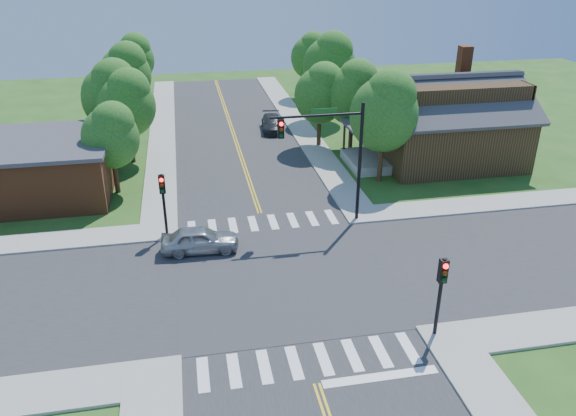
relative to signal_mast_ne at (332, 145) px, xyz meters
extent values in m
plane|color=#245119|center=(-3.91, -5.59, -4.85)|extent=(100.00, 100.00, 0.00)
cube|color=#2D2D30|center=(-3.91, -5.59, -4.83)|extent=(10.00, 90.00, 0.04)
cube|color=#2D2D30|center=(-3.91, -5.59, -4.83)|extent=(90.00, 10.00, 0.04)
cube|color=#2D2D30|center=(-3.91, -5.59, -4.85)|extent=(10.20, 10.20, 0.06)
cube|color=#9E9B93|center=(2.19, 19.41, -4.78)|extent=(2.20, 40.00, 0.14)
cube|color=#9E9B93|center=(-10.01, 19.41, -4.78)|extent=(2.20, 40.00, 0.14)
cube|color=white|center=(-8.11, 0.61, -4.80)|extent=(0.45, 2.00, 0.01)
cube|color=white|center=(-6.91, 0.61, -4.80)|extent=(0.45, 2.00, 0.01)
cube|color=white|center=(-5.71, 0.61, -4.80)|extent=(0.45, 2.00, 0.01)
cube|color=white|center=(-4.51, 0.61, -4.80)|extent=(0.45, 2.00, 0.01)
cube|color=white|center=(-3.31, 0.61, -4.80)|extent=(0.45, 2.00, 0.01)
cube|color=white|center=(-2.11, 0.61, -4.80)|extent=(0.45, 2.00, 0.01)
cube|color=white|center=(-0.91, 0.61, -4.80)|extent=(0.45, 2.00, 0.01)
cube|color=white|center=(0.29, 0.61, -4.80)|extent=(0.45, 2.00, 0.01)
cube|color=white|center=(-8.11, -11.79, -4.80)|extent=(0.45, 2.00, 0.01)
cube|color=white|center=(-6.91, -11.79, -4.80)|extent=(0.45, 2.00, 0.01)
cube|color=white|center=(-5.71, -11.79, -4.80)|extent=(0.45, 2.00, 0.01)
cube|color=white|center=(-4.51, -11.79, -4.80)|extent=(0.45, 2.00, 0.01)
cube|color=white|center=(-3.31, -11.79, -4.80)|extent=(0.45, 2.00, 0.01)
cube|color=white|center=(-2.11, -11.79, -4.80)|extent=(0.45, 2.00, 0.01)
cube|color=white|center=(-0.91, -11.79, -4.80)|extent=(0.45, 2.00, 0.01)
cube|color=white|center=(0.29, -11.79, -4.80)|extent=(0.45, 2.00, 0.01)
cube|color=yellow|center=(-4.01, 20.66, -4.80)|extent=(0.10, 37.50, 0.01)
cube|color=yellow|center=(-3.81, 20.66, -4.80)|extent=(0.10, 37.50, 0.01)
cube|color=white|center=(-1.41, -13.19, -4.85)|extent=(4.60, 0.45, 0.09)
cylinder|color=black|center=(1.69, 0.01, -1.25)|extent=(0.20, 0.20, 7.20)
cylinder|color=black|center=(-0.91, 0.01, 1.75)|extent=(5.20, 0.14, 0.14)
cube|color=#19591E|center=(-0.51, -0.04, 2.00)|extent=(1.40, 0.04, 0.30)
cube|color=black|center=(-2.91, 0.01, 1.12)|extent=(0.34, 0.28, 1.05)
sphere|color=#FF0C0C|center=(-2.91, -0.16, 1.44)|extent=(0.22, 0.22, 0.22)
sphere|color=#3F2605|center=(-2.91, -0.16, 1.12)|extent=(0.22, 0.22, 0.22)
sphere|color=#05330F|center=(-2.91, -0.16, 0.80)|extent=(0.22, 0.22, 0.22)
cylinder|color=black|center=(1.69, -11.19, -2.95)|extent=(0.16, 0.16, 3.80)
cube|color=black|center=(1.69, -11.19, -1.63)|extent=(0.34, 0.28, 1.05)
sphere|color=#FF0C0C|center=(1.69, -11.36, -1.31)|extent=(0.22, 0.22, 0.22)
sphere|color=#3F2605|center=(1.69, -11.36, -1.63)|extent=(0.22, 0.22, 0.22)
sphere|color=#05330F|center=(1.69, -11.36, -1.95)|extent=(0.22, 0.22, 0.22)
cylinder|color=black|center=(-9.51, 0.01, -2.95)|extent=(0.16, 0.16, 3.80)
cube|color=black|center=(-9.51, 0.01, -1.63)|extent=(0.34, 0.28, 1.05)
sphere|color=#FF0C0C|center=(-9.51, -0.16, -1.31)|extent=(0.22, 0.22, 0.22)
sphere|color=#3F2605|center=(-9.51, -0.16, -1.63)|extent=(0.22, 0.22, 0.22)
sphere|color=#05330F|center=(-9.51, -0.16, -1.95)|extent=(0.22, 0.22, 0.22)
cube|color=black|center=(11.29, 8.61, -2.85)|extent=(10.00, 8.00, 4.00)
cube|color=#9E9B93|center=(4.99, 8.61, -4.50)|extent=(2.60, 4.50, 0.70)
cylinder|color=black|center=(3.89, 6.61, -3.25)|extent=(0.18, 0.18, 2.50)
cylinder|color=black|center=(3.89, 10.61, -3.25)|extent=(0.18, 0.18, 2.50)
cube|color=#38383D|center=(4.99, 8.61, -1.90)|extent=(2.80, 4.80, 0.18)
cube|color=brown|center=(13.79, 12.11, -1.30)|extent=(0.90, 0.90, 7.11)
cube|color=brown|center=(-18.11, 7.61, -3.10)|extent=(10.00, 8.00, 3.50)
cube|color=#38383D|center=(-18.11, 7.61, -1.25)|extent=(10.40, 8.40, 0.25)
cylinder|color=#382314|center=(5.06, 5.63, -3.39)|extent=(0.34, 0.34, 2.91)
ellipsoid|color=#1A5017|center=(5.06, 5.63, -0.09)|extent=(4.60, 4.37, 5.06)
sphere|color=#1A5017|center=(5.36, 5.43, 1.29)|extent=(3.37, 3.37, 3.37)
cylinder|color=#382314|center=(4.97, 12.44, -3.50)|extent=(0.34, 0.34, 2.70)
ellipsoid|color=#1A5017|center=(4.97, 12.44, -0.45)|extent=(4.26, 4.05, 4.69)
sphere|color=#1A5017|center=(5.27, 12.24, 0.83)|extent=(3.12, 3.12, 3.12)
cylinder|color=#382314|center=(5.27, 20.85, -3.33)|extent=(0.34, 0.34, 3.03)
ellipsoid|color=#1A5017|center=(5.27, 20.85, 0.10)|extent=(4.79, 4.55, 5.27)
sphere|color=#1A5017|center=(5.57, 20.65, 1.54)|extent=(3.51, 3.51, 3.51)
cylinder|color=#382314|center=(5.46, 29.42, -3.56)|extent=(0.34, 0.34, 2.57)
ellipsoid|color=#1A5017|center=(5.46, 29.42, -0.65)|extent=(4.06, 3.86, 4.47)
sphere|color=#1A5017|center=(5.76, 29.22, 0.57)|extent=(2.98, 2.98, 2.98)
cylinder|color=#382314|center=(-12.77, 7.02, -3.69)|extent=(0.34, 0.34, 2.32)
ellipsoid|color=#1A5017|center=(-12.77, 7.02, -1.07)|extent=(3.66, 3.48, 4.02)
sphere|color=#1A5017|center=(-12.47, 6.82, 0.03)|extent=(2.68, 2.68, 2.68)
cylinder|color=#382314|center=(-13.19, 14.14, -3.43)|extent=(0.34, 0.34, 2.83)
ellipsoid|color=#1A5017|center=(-13.19, 14.14, -0.23)|extent=(4.48, 4.25, 4.92)
sphere|color=#1A5017|center=(-12.89, 13.94, 1.12)|extent=(3.28, 3.28, 3.28)
cylinder|color=#382314|center=(-12.78, 22.34, -3.44)|extent=(0.34, 0.34, 2.81)
ellipsoid|color=#1A5017|center=(-12.78, 22.34, -0.26)|extent=(4.44, 4.22, 4.88)
sphere|color=#1A5017|center=(-12.48, 22.14, 1.07)|extent=(3.26, 3.26, 3.26)
cylinder|color=#382314|center=(-12.61, 31.14, -3.54)|extent=(0.34, 0.34, 2.63)
ellipsoid|color=#1A5017|center=(-12.61, 31.14, -0.57)|extent=(4.15, 3.94, 4.56)
sphere|color=#1A5017|center=(-12.31, 30.94, 0.68)|extent=(3.04, 3.04, 3.04)
cylinder|color=#382314|center=(2.64, 13.59, -3.57)|extent=(0.34, 0.34, 2.57)
ellipsoid|color=#1A5017|center=(2.64, 13.59, -0.66)|extent=(4.05, 3.85, 4.46)
sphere|color=#1A5017|center=(2.94, 13.39, 0.55)|extent=(2.97, 2.97, 2.97)
cylinder|color=#382314|center=(-12.09, 12.71, -3.52)|extent=(0.34, 0.34, 2.67)
ellipsoid|color=#1A5017|center=(-12.09, 12.71, -0.50)|extent=(4.21, 4.00, 4.63)
sphere|color=#1A5017|center=(-11.79, 12.51, 0.76)|extent=(3.09, 3.09, 3.09)
imported|color=#AEB1B5|center=(-7.74, -2.09, -4.15)|extent=(1.97, 4.26, 1.41)
imported|color=#2C2E31|center=(-0.41, 18.41, -4.21)|extent=(2.66, 4.77, 1.28)
camera|label=1|loc=(-8.04, -28.91, 10.31)|focal=35.00mm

